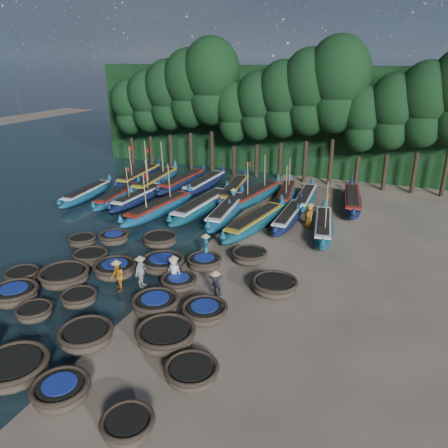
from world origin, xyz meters
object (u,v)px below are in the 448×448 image
at_px(coracle_6, 34,312).
at_px(long_boat_7, 289,217).
at_px(coracle_17, 162,264).
at_px(coracle_4, 128,426).
at_px(fisherman_5, 233,199).
at_px(coracle_23, 204,262).
at_px(coracle_19, 275,286).
at_px(coracle_7, 86,336).
at_px(long_boat_15, 286,194).
at_px(fisherman_1, 206,247).
at_px(long_boat_2, 139,197).
at_px(coracle_12, 79,298).
at_px(coracle_9, 192,372).
at_px(long_boat_1, 118,196).
at_px(fisherman_6, 309,215).
at_px(long_boat_5, 227,211).
at_px(long_boat_13, 233,191).
at_px(fisherman_2, 117,275).
at_px(coracle_3, 61,391).
at_px(long_boat_4, 202,206).
at_px(coracle_24, 249,256).
at_px(coracle_15, 91,257).
at_px(coracle_22, 160,240).
at_px(long_boat_8, 323,226).
at_px(long_boat_11, 182,182).
at_px(fisherman_0, 174,270).
at_px(coracle_13, 156,305).
at_px(coracle_20, 82,241).
at_px(long_boat_17, 352,201).
at_px(coracle_2, 14,368).
at_px(coracle_16, 115,269).
at_px(coracle_10, 22,275).
at_px(fisherman_4, 141,271).
at_px(fisherman_3, 215,287).
at_px(long_boat_9, 139,176).
at_px(long_boat_12, 204,184).
at_px(long_boat_3, 159,208).
at_px(long_boat_6, 255,222).
at_px(long_boat_10, 156,181).
at_px(long_boat_0, 87,194).
at_px(long_boat_16, 305,198).
at_px(coracle_21, 114,238).
at_px(coracle_18, 179,282).
at_px(coracle_5, 15,294).

relative_size(coracle_6, long_boat_7, 0.22).
xyz_separation_m(coracle_6, coracle_17, (2.90, 6.16, 0.08)).
height_order(coracle_4, fisherman_5, fisherman_5).
bearing_deg(coracle_23, coracle_19, -14.55).
height_order(coracle_7, long_boat_15, long_boat_15).
height_order(coracle_6, fisherman_1, fisherman_1).
bearing_deg(long_boat_2, coracle_12, -65.96).
bearing_deg(coracle_9, long_boat_1, 131.72).
bearing_deg(coracle_17, fisherman_6, 57.60).
height_order(long_boat_5, long_boat_13, long_boat_13).
xyz_separation_m(fisherman_1, fisherman_2, (-2.71, -4.49, -0.08)).
bearing_deg(coracle_3, long_boat_4, 100.77).
bearing_deg(fisherman_2, coracle_19, 66.88).
height_order(coracle_6, fisherman_2, fisherman_2).
xyz_separation_m(coracle_24, fisherman_2, (-4.97, -5.39, 0.42)).
bearing_deg(coracle_15, coracle_24, 23.23).
height_order(long_boat_1, long_boat_5, long_boat_5).
bearing_deg(fisherman_5, coracle_22, -123.84).
height_order(long_boat_8, long_boat_11, long_boat_8).
distance_m(coracle_9, fisherman_0, 7.13).
bearing_deg(coracle_19, long_boat_2, 145.56).
bearing_deg(fisherman_6, coracle_13, -50.58).
distance_m(coracle_20, coracle_23, 8.08).
xyz_separation_m(coracle_7, long_boat_17, (7.65, 21.53, 0.10)).
bearing_deg(long_boat_8, coracle_2, -122.41).
height_order(coracle_16, long_boat_11, long_boat_11).
bearing_deg(coracle_6, coracle_10, 142.71).
bearing_deg(fisherman_4, coracle_10, 104.40).
bearing_deg(long_boat_7, coracle_9, -87.54).
relative_size(coracle_9, fisherman_6, 1.11).
distance_m(coracle_17, coracle_20, 6.20).
bearing_deg(long_boat_1, coracle_4, -59.59).
bearing_deg(fisherman_3, fisherman_2, -138.15).
height_order(long_boat_9, long_boat_12, long_boat_9).
height_order(long_boat_3, long_boat_6, long_boat_3).
xyz_separation_m(long_boat_7, long_boat_10, (-12.96, 4.08, 0.12)).
distance_m(coracle_4, long_boat_4, 20.04).
bearing_deg(coracle_13, fisherman_2, 158.06).
bearing_deg(coracle_22, long_boat_15, 68.24).
height_order(long_boat_0, long_boat_1, long_boat_0).
height_order(coracle_2, fisherman_5, fisherman_5).
relative_size(coracle_3, coracle_23, 1.03).
xyz_separation_m(coracle_4, long_boat_16, (0.14, 24.02, 0.11)).
height_order(coracle_21, long_boat_11, long_boat_11).
xyz_separation_m(long_boat_2, long_boat_13, (6.26, 4.28, 0.08)).
bearing_deg(coracle_15, fisherman_6, 45.11).
bearing_deg(coracle_18, coracle_19, 17.60).
bearing_deg(coracle_17, coracle_7, -86.49).
relative_size(coracle_13, long_boat_1, 0.33).
relative_size(coracle_5, coracle_20, 1.47).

